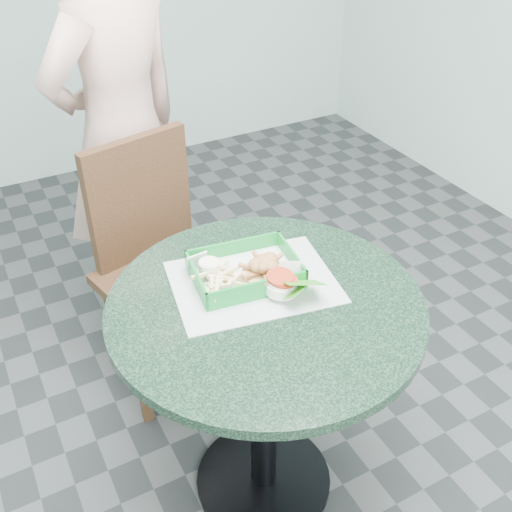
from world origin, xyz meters
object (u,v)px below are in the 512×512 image
cafe_table (265,354)px  sauce_ramekin (210,275)px  food_basket (245,279)px  crab_sandwich (265,272)px  diner_person (119,109)px  dining_chair (154,252)px

cafe_table → sauce_ramekin: bearing=125.2°
cafe_table → sauce_ramekin: (-0.09, 0.13, 0.22)m
food_basket → sauce_ramekin: 0.10m
crab_sandwich → sauce_ramekin: size_ratio=2.16×
crab_sandwich → cafe_table: bearing=-117.5°
diner_person → crab_sandwich: size_ratio=15.71×
dining_chair → food_basket: (0.08, -0.57, 0.24)m
dining_chair → diner_person: 0.52m
diner_person → cafe_table: bearing=68.3°
cafe_table → sauce_ramekin: size_ratio=14.77×
crab_sandwich → sauce_ramekin: (-0.13, 0.06, -0.00)m
cafe_table → crab_sandwich: size_ratio=6.83×
food_basket → crab_sandwich: crab_sandwich is taller
cafe_table → diner_person: size_ratio=0.43×
diner_person → food_basket: 0.91m
dining_chair → crab_sandwich: dining_chair is taller
diner_person → sauce_ramekin: size_ratio=33.97×
cafe_table → dining_chair: bearing=96.6°
cafe_table → crab_sandwich: crab_sandwich is taller
dining_chair → sauce_ramekin: (-0.02, -0.54, 0.27)m
diner_person → food_basket: size_ratio=6.82×
dining_chair → sauce_ramekin: size_ratio=16.70×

